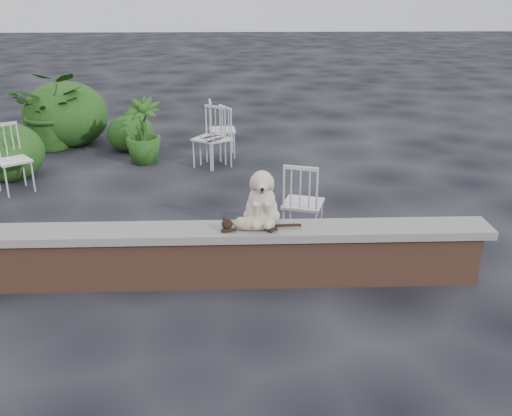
{
  "coord_description": "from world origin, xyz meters",
  "views": [
    {
      "loc": [
        0.67,
        -4.91,
        2.74
      ],
      "look_at": [
        0.86,
        0.2,
        0.7
      ],
      "focal_mm": 39.88,
      "sensor_mm": 36.0,
      "label": 1
    }
  ],
  "objects_px": {
    "chair_d": "(215,138)",
    "chair_e": "(222,129)",
    "dog": "(262,195)",
    "chair_b": "(209,138)",
    "potted_plant_a": "(51,110)",
    "cat": "(254,222)",
    "potted_plant_b": "(143,131)",
    "chair_a": "(13,159)",
    "chair_c": "(303,202)"
  },
  "relations": [
    {
      "from": "chair_b",
      "to": "potted_plant_b",
      "type": "relative_size",
      "value": 0.9
    },
    {
      "from": "potted_plant_a",
      "to": "chair_b",
      "type": "bearing_deg",
      "value": -22.79
    },
    {
      "from": "chair_a",
      "to": "potted_plant_b",
      "type": "height_order",
      "value": "potted_plant_b"
    },
    {
      "from": "chair_d",
      "to": "chair_e",
      "type": "height_order",
      "value": "same"
    },
    {
      "from": "cat",
      "to": "potted_plant_a",
      "type": "xyz_separation_m",
      "value": [
        -3.34,
        5.0,
        0.03
      ]
    },
    {
      "from": "chair_a",
      "to": "potted_plant_a",
      "type": "height_order",
      "value": "potted_plant_a"
    },
    {
      "from": "dog",
      "to": "cat",
      "type": "relative_size",
      "value": 0.65
    },
    {
      "from": "dog",
      "to": "chair_a",
      "type": "relative_size",
      "value": 0.62
    },
    {
      "from": "dog",
      "to": "chair_b",
      "type": "bearing_deg",
      "value": 101.8
    },
    {
      "from": "chair_b",
      "to": "chair_d",
      "type": "xyz_separation_m",
      "value": [
        0.09,
        0.0,
        0.0
      ]
    },
    {
      "from": "chair_d",
      "to": "potted_plant_b",
      "type": "distance_m",
      "value": 1.19
    },
    {
      "from": "cat",
      "to": "chair_b",
      "type": "relative_size",
      "value": 0.94
    },
    {
      "from": "cat",
      "to": "potted_plant_b",
      "type": "xyz_separation_m",
      "value": [
        -1.64,
        4.08,
        -0.13
      ]
    },
    {
      "from": "cat",
      "to": "potted_plant_a",
      "type": "distance_m",
      "value": 6.01
    },
    {
      "from": "chair_b",
      "to": "chair_a",
      "type": "bearing_deg",
      "value": -125.91
    },
    {
      "from": "chair_a",
      "to": "potted_plant_b",
      "type": "bearing_deg",
      "value": 0.88
    },
    {
      "from": "dog",
      "to": "chair_e",
      "type": "bearing_deg",
      "value": 97.91
    },
    {
      "from": "potted_plant_a",
      "to": "potted_plant_b",
      "type": "bearing_deg",
      "value": -28.57
    },
    {
      "from": "potted_plant_a",
      "to": "chair_d",
      "type": "bearing_deg",
      "value": -22.11
    },
    {
      "from": "cat",
      "to": "chair_e",
      "type": "relative_size",
      "value": 0.94
    },
    {
      "from": "chair_d",
      "to": "chair_a",
      "type": "xyz_separation_m",
      "value": [
        -2.76,
        -1.07,
        0.0
      ]
    },
    {
      "from": "chair_b",
      "to": "potted_plant_a",
      "type": "distance_m",
      "value": 3.01
    },
    {
      "from": "chair_c",
      "to": "potted_plant_a",
      "type": "height_order",
      "value": "potted_plant_a"
    },
    {
      "from": "chair_a",
      "to": "chair_e",
      "type": "bearing_deg",
      "value": -8.66
    },
    {
      "from": "chair_e",
      "to": "potted_plant_b",
      "type": "relative_size",
      "value": 0.9
    },
    {
      "from": "chair_d",
      "to": "chair_b",
      "type": "bearing_deg",
      "value": -119.19
    },
    {
      "from": "dog",
      "to": "cat",
      "type": "height_order",
      "value": "dog"
    },
    {
      "from": "chair_c",
      "to": "chair_b",
      "type": "height_order",
      "value": "same"
    },
    {
      "from": "chair_d",
      "to": "potted_plant_a",
      "type": "bearing_deg",
      "value": -141.36
    },
    {
      "from": "chair_e",
      "to": "chair_c",
      "type": "bearing_deg",
      "value": -169.42
    },
    {
      "from": "cat",
      "to": "chair_e",
      "type": "distance_m",
      "value": 4.42
    },
    {
      "from": "chair_e",
      "to": "potted_plant_b",
      "type": "xyz_separation_m",
      "value": [
        -1.26,
        -0.33,
        0.05
      ]
    },
    {
      "from": "dog",
      "to": "chair_e",
      "type": "distance_m",
      "value": 4.3
    },
    {
      "from": "chair_e",
      "to": "chair_a",
      "type": "distance_m",
      "value": 3.29
    },
    {
      "from": "potted_plant_a",
      "to": "dog",
      "type": "bearing_deg",
      "value": -54.83
    },
    {
      "from": "chair_d",
      "to": "chair_a",
      "type": "height_order",
      "value": "same"
    },
    {
      "from": "potted_plant_b",
      "to": "cat",
      "type": "bearing_deg",
      "value": -68.08
    },
    {
      "from": "chair_a",
      "to": "potted_plant_b",
      "type": "distance_m",
      "value": 2.06
    },
    {
      "from": "dog",
      "to": "chair_e",
      "type": "relative_size",
      "value": 0.62
    },
    {
      "from": "chair_d",
      "to": "potted_plant_a",
      "type": "height_order",
      "value": "potted_plant_a"
    },
    {
      "from": "dog",
      "to": "chair_e",
      "type": "height_order",
      "value": "dog"
    },
    {
      "from": "potted_plant_a",
      "to": "potted_plant_b",
      "type": "xyz_separation_m",
      "value": [
        1.7,
        -0.92,
        -0.16
      ]
    },
    {
      "from": "dog",
      "to": "chair_b",
      "type": "relative_size",
      "value": 0.62
    },
    {
      "from": "cat",
      "to": "chair_a",
      "type": "xyz_separation_m",
      "value": [
        -3.23,
        2.77,
        -0.19
      ]
    },
    {
      "from": "chair_e",
      "to": "chair_a",
      "type": "height_order",
      "value": "same"
    },
    {
      "from": "dog",
      "to": "potted_plant_a",
      "type": "xyz_separation_m",
      "value": [
        -3.42,
        4.85,
        -0.18
      ]
    },
    {
      "from": "potted_plant_b",
      "to": "chair_b",
      "type": "bearing_deg",
      "value": -12.53
    },
    {
      "from": "cat",
      "to": "potted_plant_b",
      "type": "relative_size",
      "value": 0.85
    },
    {
      "from": "cat",
      "to": "chair_a",
      "type": "height_order",
      "value": "chair_a"
    },
    {
      "from": "chair_b",
      "to": "chair_d",
      "type": "bearing_deg",
      "value": 32.27
    }
  ]
}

